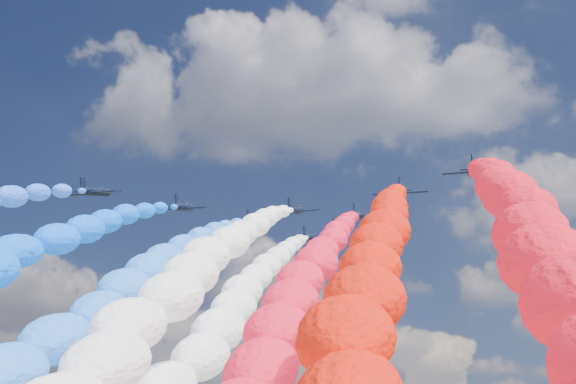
# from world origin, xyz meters

# --- Properties ---
(jet_0) EXTENTS (10.17, 13.44, 6.64)m
(jet_0) POSITION_xyz_m (-32.03, -7.62, 99.54)
(jet_0) COLOR black
(jet_1) EXTENTS (9.95, 13.28, 6.64)m
(jet_1) POSITION_xyz_m (-19.43, 3.01, 99.54)
(jet_1) COLOR black
(trail_1) EXTENTS (6.53, 96.24, 52.80)m
(trail_1) POSITION_xyz_m (-19.43, -46.95, 74.71)
(trail_1) COLOR #0B58F7
(jet_2) EXTENTS (10.03, 13.34, 6.64)m
(jet_2) POSITION_xyz_m (-8.90, 13.71, 99.54)
(jet_2) COLOR black
(trail_2) EXTENTS (6.53, 96.24, 52.80)m
(trail_2) POSITION_xyz_m (-8.90, -36.25, 74.71)
(trail_2) COLOR blue
(jet_3) EXTENTS (10.22, 13.48, 6.64)m
(jet_3) POSITION_xyz_m (0.49, 8.72, 99.54)
(jet_3) COLOR black
(trail_3) EXTENTS (6.53, 96.24, 52.80)m
(trail_3) POSITION_xyz_m (0.49, -41.25, 74.71)
(trail_3) COLOR white
(jet_4) EXTENTS (10.24, 13.49, 6.64)m
(jet_4) POSITION_xyz_m (0.33, 25.84, 99.54)
(jet_4) COLOR black
(trail_4) EXTENTS (6.53, 96.24, 52.80)m
(trail_4) POSITION_xyz_m (0.33, -24.12, 74.71)
(trail_4) COLOR white
(jet_5) EXTENTS (9.90, 13.25, 6.64)m
(jet_5) POSITION_xyz_m (11.63, 14.10, 99.54)
(jet_5) COLOR black
(trail_5) EXTENTS (6.53, 96.24, 52.80)m
(trail_5) POSITION_xyz_m (11.63, -35.86, 74.71)
(trail_5) COLOR red
(jet_6) EXTENTS (9.67, 13.08, 6.64)m
(jet_6) POSITION_xyz_m (20.31, 2.50, 99.54)
(jet_6) COLOR black
(trail_6) EXTENTS (6.53, 96.24, 52.80)m
(trail_6) POSITION_xyz_m (20.31, -47.46, 74.71)
(trail_6) COLOR red
(jet_7) EXTENTS (9.79, 13.17, 6.64)m
(jet_7) POSITION_xyz_m (32.29, -5.16, 99.54)
(jet_7) COLOR black
(trail_7) EXTENTS (6.53, 96.24, 52.80)m
(trail_7) POSITION_xyz_m (32.29, -55.12, 74.71)
(trail_7) COLOR red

